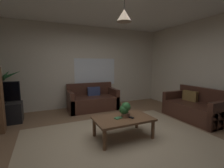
# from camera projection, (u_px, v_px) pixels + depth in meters

# --- Properties ---
(floor) EXTENTS (5.63, 5.17, 0.02)m
(floor) POSITION_uv_depth(u_px,v_px,m) (118.00, 139.00, 3.12)
(floor) COLOR brown
(floor) RESTS_ON ground
(rug) EXTENTS (3.66, 2.84, 0.01)m
(rug) POSITION_uv_depth(u_px,v_px,m) (123.00, 143.00, 2.94)
(rug) COLOR tan
(rug) RESTS_ON ground
(wall_back) EXTENTS (5.75, 0.06, 2.70)m
(wall_back) POSITION_uv_depth(u_px,v_px,m) (84.00, 67.00, 5.31)
(wall_back) COLOR beige
(wall_back) RESTS_ON ground
(wall_right) EXTENTS (0.06, 5.17, 2.70)m
(wall_right) POSITION_uv_depth(u_px,v_px,m) (216.00, 68.00, 4.09)
(wall_right) COLOR beige
(wall_right) RESTS_ON ground
(window_pane) EXTENTS (1.45, 0.01, 0.91)m
(window_pane) POSITION_uv_depth(u_px,v_px,m) (95.00, 72.00, 5.46)
(window_pane) COLOR white
(couch_under_window) EXTENTS (1.53, 0.81, 0.82)m
(couch_under_window) POSITION_uv_depth(u_px,v_px,m) (93.00, 101.00, 5.05)
(couch_under_window) COLOR #47281E
(couch_under_window) RESTS_ON ground
(couch_right_side) EXTENTS (0.81, 1.51, 0.82)m
(couch_right_side) POSITION_uv_depth(u_px,v_px,m) (195.00, 109.00, 4.18)
(couch_right_side) COLOR #47281E
(couch_right_side) RESTS_ON ground
(coffee_table) EXTENTS (1.14, 0.69, 0.41)m
(coffee_table) POSITION_uv_depth(u_px,v_px,m) (123.00, 120.00, 3.11)
(coffee_table) COLOR brown
(coffee_table) RESTS_ON ground
(book_on_table_0) EXTENTS (0.17, 0.13, 0.02)m
(book_on_table_0) POSITION_uv_depth(u_px,v_px,m) (119.00, 118.00, 3.06)
(book_on_table_0) COLOR #387247
(book_on_table_0) RESTS_ON coffee_table
(remote_on_table_0) EXTENTS (0.11, 0.17, 0.02)m
(remote_on_table_0) POSITION_uv_depth(u_px,v_px,m) (130.00, 117.00, 3.09)
(remote_on_table_0) COLOR black
(remote_on_table_0) RESTS_ON coffee_table
(potted_plant_on_table) EXTENTS (0.23, 0.20, 0.29)m
(potted_plant_on_table) POSITION_uv_depth(u_px,v_px,m) (125.00, 109.00, 3.14)
(potted_plant_on_table) COLOR brown
(potted_plant_on_table) RESTS_ON coffee_table
(tv_stand) EXTENTS (0.90, 0.44, 0.50)m
(tv_stand) POSITION_uv_depth(u_px,v_px,m) (2.00, 114.00, 3.83)
(tv_stand) COLOR black
(tv_stand) RESTS_ON ground
(potted_palm_corner) EXTENTS (0.89, 0.76, 1.40)m
(potted_palm_corner) POSITION_uv_depth(u_px,v_px,m) (3.00, 94.00, 4.20)
(potted_palm_corner) COLOR beige
(potted_palm_corner) RESTS_ON ground
(pendant_lamp) EXTENTS (0.28, 0.28, 0.47)m
(pendant_lamp) POSITION_uv_depth(u_px,v_px,m) (124.00, 15.00, 2.85)
(pendant_lamp) COLOR black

